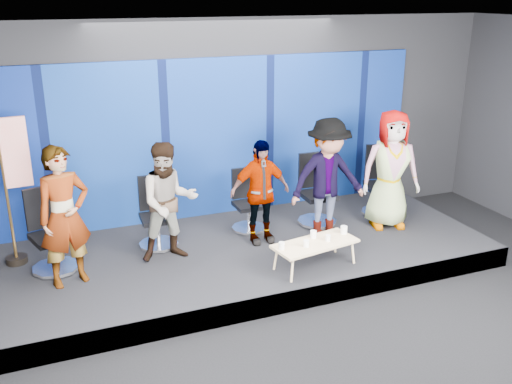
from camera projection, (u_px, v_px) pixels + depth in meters
The scene contains 21 objects.
ground at pixel (331, 356), 6.41m from camera, with size 10.00×10.00×0.00m, color black.
room_walls at pixel (342, 147), 5.60m from camera, with size 10.02×8.02×3.51m.
riser at pixel (251, 254), 8.55m from camera, with size 7.00×3.00×0.30m, color black.
backdrop at pixel (219, 138), 9.34m from camera, with size 7.00×0.08×2.60m, color #071658.
chair_a at pixel (52, 244), 7.65m from camera, with size 0.79×0.79×1.13m.
panelist_a at pixel (64, 217), 7.12m from camera, with size 0.67×0.44×1.83m, color black.
chair_b at pixel (157, 224), 8.39m from camera, with size 0.60×0.60×1.04m.
panelist_b at pixel (169, 202), 7.82m from camera, with size 0.82×0.64×1.68m, color black.
chair_c at pixel (248, 210), 8.97m from camera, with size 0.55×0.55×0.97m.
panelist_c at pixel (260, 192), 8.38m from camera, with size 0.92×0.38×1.57m, color black.
chair_d at pixel (316, 201), 9.21m from camera, with size 0.66×0.66×1.13m.
panelist_d at pixel (328, 178), 8.56m from camera, with size 1.19×0.68×1.84m, color black.
chair_e at pixel (381, 192), 9.58m from camera, with size 0.81×0.81×1.16m.
panelist_e at pixel (390, 169), 8.92m from camera, with size 0.92×0.60×1.88m, color black.
coffee_table at pixel (315, 244), 7.73m from camera, with size 1.24×0.69×0.36m.
mug_a at pixel (282, 246), 7.50m from camera, with size 0.08×0.08×0.10m, color white.
mug_b at pixel (306, 244), 7.57m from camera, with size 0.08×0.08×0.09m, color white.
mug_c at pixel (313, 234), 7.85m from camera, with size 0.09×0.09×0.10m, color white.
mug_d at pixel (328, 238), 7.75m from camera, with size 0.07×0.07×0.08m, color white.
mug_e at pixel (344, 230), 7.98m from camera, with size 0.09×0.09×0.11m, color white.
flag_stand at pixel (14, 184), 7.60m from camera, with size 0.50×0.29×2.16m.
Camera 1 is at (-2.79, -4.74, 3.87)m, focal length 40.00 mm.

